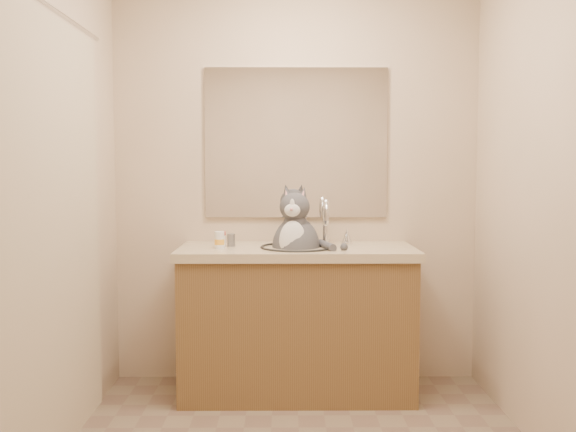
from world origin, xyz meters
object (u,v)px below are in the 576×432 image
object	(u,v)px
pill_bottle_redcap	(221,240)
grey_canister	(231,240)
pill_bottle_orange	(219,240)
cat	(296,244)

from	to	relation	value
pill_bottle_redcap	grey_canister	xyz separation A→B (m)	(0.05, 0.06, -0.01)
pill_bottle_redcap	grey_canister	bearing A→B (deg)	48.23
pill_bottle_orange	grey_canister	distance (m)	0.11
pill_bottle_redcap	pill_bottle_orange	size ratio (longest dim) A/B	0.96
cat	grey_canister	world-z (taller)	cat
grey_canister	cat	bearing A→B (deg)	-4.87
cat	grey_canister	bearing A→B (deg)	-172.88
pill_bottle_redcap	pill_bottle_orange	bearing A→B (deg)	-96.86
cat	pill_bottle_redcap	distance (m)	0.43
pill_bottle_orange	grey_canister	size ratio (longest dim) A/B	1.31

